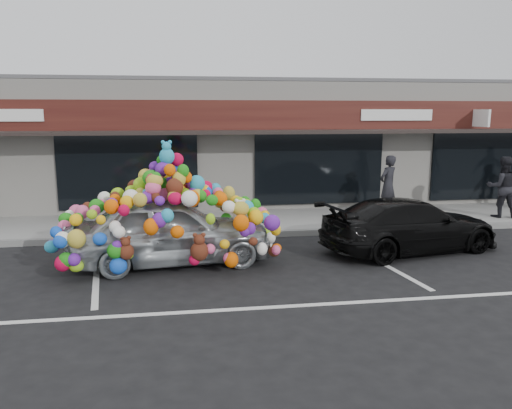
{
  "coord_description": "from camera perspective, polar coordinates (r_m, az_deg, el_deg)",
  "views": [
    {
      "loc": [
        -1.41,
        -10.1,
        3.23
      ],
      "look_at": [
        0.33,
        1.4,
        1.08
      ],
      "focal_mm": 35.0,
      "sensor_mm": 36.0,
      "label": 1
    }
  ],
  "objects": [
    {
      "name": "ground",
      "position": [
        10.69,
        -0.63,
        -7.1
      ],
      "size": [
        90.0,
        90.0,
        0.0
      ],
      "primitive_type": "plane",
      "color": "black",
      "rests_on": "ground"
    },
    {
      "name": "shop_building",
      "position": [
        18.62,
        -4.28,
        7.16
      ],
      "size": [
        24.0,
        7.2,
        4.31
      ],
      "color": "silver",
      "rests_on": "ground"
    },
    {
      "name": "sidewalk",
      "position": [
        14.51,
        -2.82,
        -2.09
      ],
      "size": [
        26.0,
        3.0,
        0.15
      ],
      "primitive_type": "cube",
      "color": "gray",
      "rests_on": "ground"
    },
    {
      "name": "kerb",
      "position": [
        13.06,
        -2.16,
        -3.5
      ],
      "size": [
        26.0,
        0.18,
        0.16
      ],
      "primitive_type": "cube",
      "color": "slate",
      "rests_on": "ground"
    },
    {
      "name": "parking_stripe_left",
      "position": [
        10.94,
        -17.76,
        -7.19
      ],
      "size": [
        0.73,
        4.37,
        0.01
      ],
      "primitive_type": "cube",
      "rotation": [
        0.0,
        0.0,
        0.14
      ],
      "color": "silver",
      "rests_on": "ground"
    },
    {
      "name": "parking_stripe_mid",
      "position": [
        11.58,
        13.16,
        -5.97
      ],
      "size": [
        0.73,
        4.37,
        0.01
      ],
      "primitive_type": "cube",
      "rotation": [
        0.0,
        0.0,
        0.14
      ],
      "color": "silver",
      "rests_on": "ground"
    },
    {
      "name": "lane_line",
      "position": [
        9.1,
        14.27,
        -10.61
      ],
      "size": [
        14.0,
        0.12,
        0.01
      ],
      "primitive_type": "cube",
      "color": "silver",
      "rests_on": "ground"
    },
    {
      "name": "toy_car",
      "position": [
        10.83,
        -9.79,
        -2.06
      ],
      "size": [
        3.12,
        4.78,
        2.67
      ],
      "rotation": [
        0.0,
        0.0,
        1.68
      ],
      "color": "#979BA1",
      "rests_on": "ground"
    },
    {
      "name": "black_sedan",
      "position": [
        12.25,
        17.18,
        -2.26
      ],
      "size": [
        2.61,
        4.59,
        1.25
      ],
      "primitive_type": "imported",
      "rotation": [
        0.0,
        0.0,
        1.78
      ],
      "color": "black",
      "rests_on": "ground"
    },
    {
      "name": "pedestrian_a",
      "position": [
        15.8,
        14.84,
        2.2
      ],
      "size": [
        0.79,
        0.71,
        1.8
      ],
      "primitive_type": "imported",
      "rotation": [
        0.0,
        0.0,
        3.68
      ],
      "color": "black",
      "rests_on": "sidewalk"
    },
    {
      "name": "pedestrian_b",
      "position": [
        16.48,
        26.32,
        1.81
      ],
      "size": [
        1.02,
        0.88,
        1.81
      ],
      "primitive_type": "imported",
      "rotation": [
        0.0,
        0.0,
        2.89
      ],
      "color": "black",
      "rests_on": "sidewalk"
    }
  ]
}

